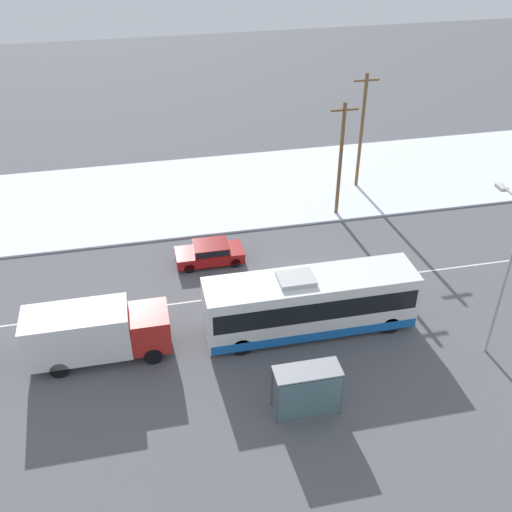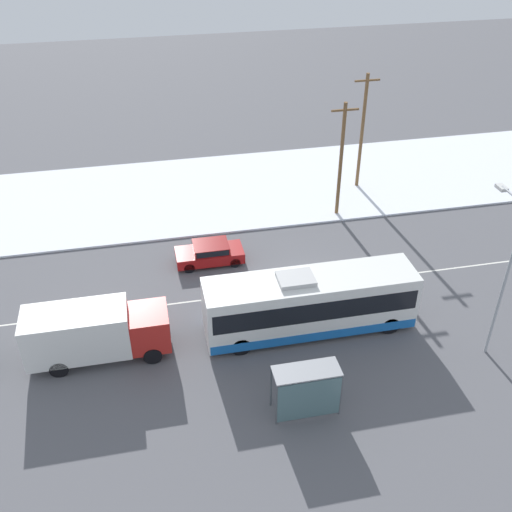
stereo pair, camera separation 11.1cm
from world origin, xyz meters
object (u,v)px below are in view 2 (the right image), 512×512
object	(u,v)px
box_truck	(94,331)
streetlamp	(505,262)
sedan_car	(210,252)
utility_pole_roadside	(341,159)
pedestrian_at_stop	(297,373)
bus_shelter	(308,387)
city_bus	(310,303)
utility_pole_snowlot	(362,130)

from	to	relation	value
box_truck	streetlamp	bearing A→B (deg)	-9.70
sedan_car	utility_pole_roadside	world-z (taller)	utility_pole_roadside
box_truck	sedan_car	xyz separation A→B (m)	(6.62, 7.04, -0.86)
sedan_car	box_truck	bearing A→B (deg)	46.80
pedestrian_at_stop	utility_pole_roadside	size ratio (longest dim) A/B	0.21
box_truck	pedestrian_at_stop	xyz separation A→B (m)	(9.01, -4.19, -0.55)
pedestrian_at_stop	sedan_car	bearing A→B (deg)	102.04
box_truck	bus_shelter	size ratio (longest dim) A/B	2.34
bus_shelter	streetlamp	distance (m)	10.78
bus_shelter	city_bus	bearing A→B (deg)	72.99
sedan_car	utility_pole_snowlot	bearing A→B (deg)	-147.43
city_bus	sedan_car	xyz separation A→B (m)	(-4.15, 7.19, -0.96)
utility_pole_roadside	city_bus	bearing A→B (deg)	-114.93
box_truck	bus_shelter	world-z (taller)	box_truck
streetlamp	utility_pole_snowlot	bearing A→B (deg)	90.50
utility_pole_snowlot	box_truck	bearing A→B (deg)	-141.74
city_bus	utility_pole_snowlot	xyz separation A→B (m)	(8.04, 14.98, 2.75)
streetlamp	utility_pole_snowlot	distance (m)	18.09
box_truck	pedestrian_at_stop	bearing A→B (deg)	-24.94
pedestrian_at_stop	streetlamp	bearing A→B (deg)	5.45
city_bus	sedan_car	bearing A→B (deg)	119.96
streetlamp	utility_pole_roadside	size ratio (longest dim) A/B	1.06
box_truck	sedan_car	size ratio (longest dim) A/B	1.68
city_bus	utility_pole_roadside	world-z (taller)	utility_pole_roadside
sedan_car	pedestrian_at_stop	size ratio (longest dim) A/B	2.38
sedan_car	pedestrian_at_stop	world-z (taller)	pedestrian_at_stop
pedestrian_at_stop	box_truck	bearing A→B (deg)	155.06
streetlamp	utility_pole_snowlot	world-z (taller)	utility_pole_snowlot
city_bus	utility_pole_roadside	xyz separation A→B (m)	(5.24, 11.27, 2.48)
bus_shelter	utility_pole_roadside	bearing A→B (deg)	67.58
pedestrian_at_stop	utility_pole_snowlot	world-z (taller)	utility_pole_snowlot
box_truck	bus_shelter	bearing A→B (deg)	-32.11
box_truck	utility_pole_roadside	bearing A→B (deg)	34.81
sedan_car	utility_pole_snowlot	world-z (taller)	utility_pole_snowlot
sedan_car	bus_shelter	xyz separation A→B (m)	(2.45, -12.73, 0.94)
sedan_car	bus_shelter	bearing A→B (deg)	100.89
city_bus	pedestrian_at_stop	distance (m)	4.45
bus_shelter	utility_pole_roadside	world-z (taller)	utility_pole_roadside
box_truck	bus_shelter	distance (m)	10.70
pedestrian_at_stop	utility_pole_roadside	world-z (taller)	utility_pole_roadside
pedestrian_at_stop	utility_pole_snowlot	bearing A→B (deg)	62.76
city_bus	pedestrian_at_stop	world-z (taller)	city_bus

